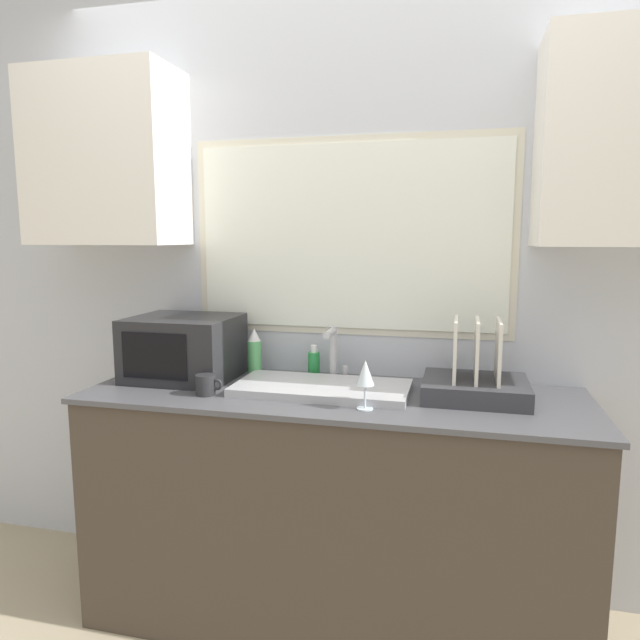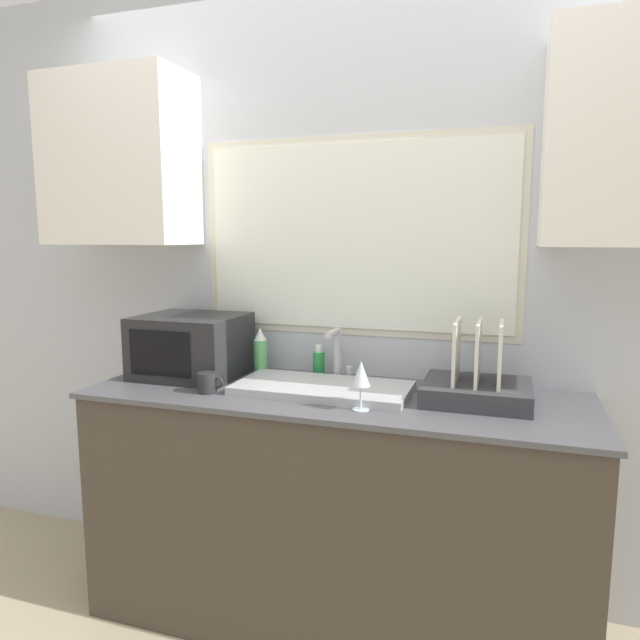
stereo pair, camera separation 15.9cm
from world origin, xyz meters
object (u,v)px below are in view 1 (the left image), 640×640
Objects in this scene: dish_rack at (475,382)px; spray_bottle at (255,353)px; soap_bottle at (314,363)px; faucet at (334,350)px; microwave at (184,348)px; wine_glass at (365,374)px; mug_near_sink at (206,385)px.

spray_bottle is at bearing 171.66° from dish_rack.
dish_rack is at bearing -15.03° from soap_bottle.
faucet reaches higher than soap_bottle.
dish_rack is 1.85× the size of spray_bottle.
microwave is 3.12× the size of soap_bottle.
soap_bottle is (0.25, 0.04, -0.04)m from spray_bottle.
spray_bottle is at bearing 179.75° from faucet.
dish_rack reaches higher than spray_bottle.
faucet is 1.30× the size of wine_glass.
mug_near_sink is (-0.41, -0.32, -0.09)m from faucet.
dish_rack is (1.17, -0.02, -0.07)m from microwave.
dish_rack is 0.67m from soap_bottle.
spray_bottle is (0.27, 0.11, -0.03)m from microwave.
dish_rack reaches higher than soap_bottle.
spray_bottle reaches higher than soap_bottle.
mug_near_sink is at bearing -168.76° from dish_rack.
wine_glass is (0.53, -0.36, 0.02)m from spray_bottle.
dish_rack is at bearing -1.20° from microwave.
faucet is at bearing 118.03° from wine_glass.
wine_glass is at bearing -148.28° from dish_rack.
microwave is (-0.61, -0.11, 0.00)m from faucet.
mug_near_sink is (-0.97, -0.19, -0.02)m from dish_rack.
spray_bottle is (-0.34, 0.00, -0.03)m from faucet.
soap_bottle is 1.30× the size of mug_near_sink.
dish_rack is 3.59× the size of mug_near_sink.
spray_bottle is 0.64m from wine_glass.
mug_near_sink is (-0.32, -0.37, -0.02)m from soap_bottle.
dish_rack is 0.91m from spray_bottle.
soap_bottle is at bearing 125.28° from wine_glass.
dish_rack is (0.56, -0.13, -0.07)m from faucet.
microwave is 2.08× the size of spray_bottle.
mug_near_sink is 0.61m from wine_glass.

